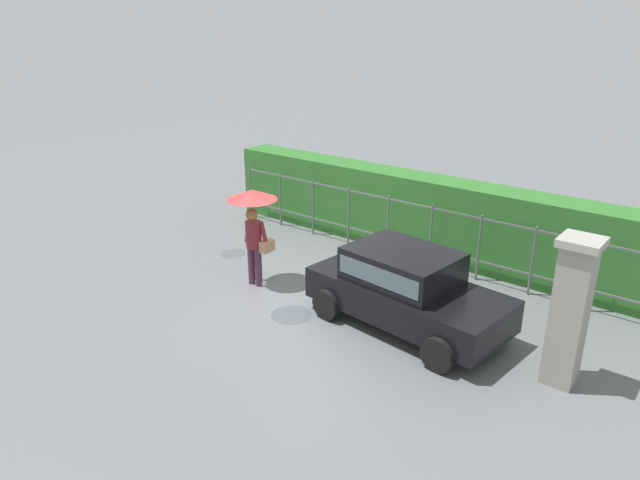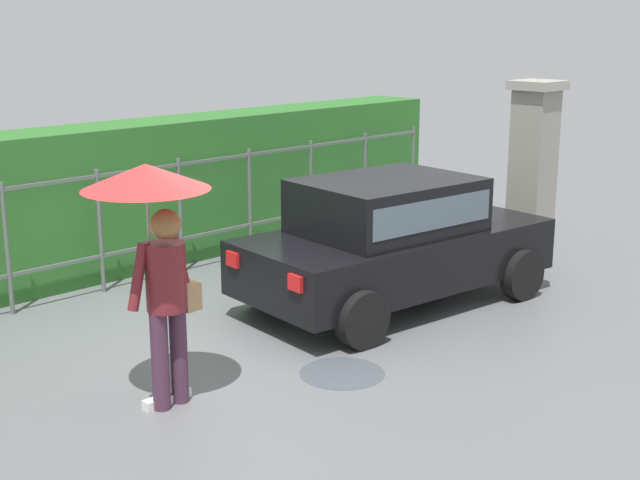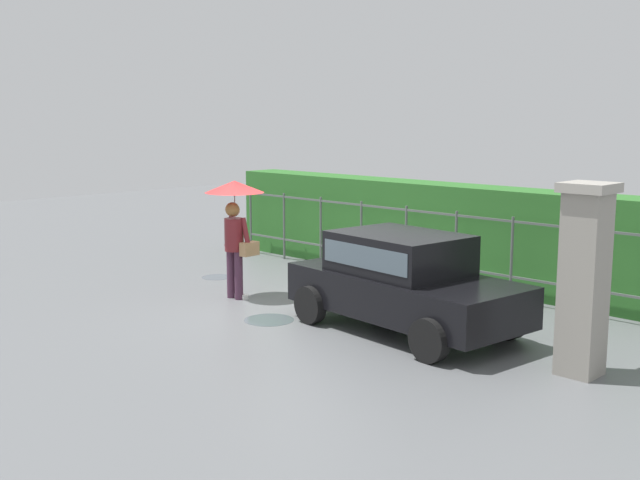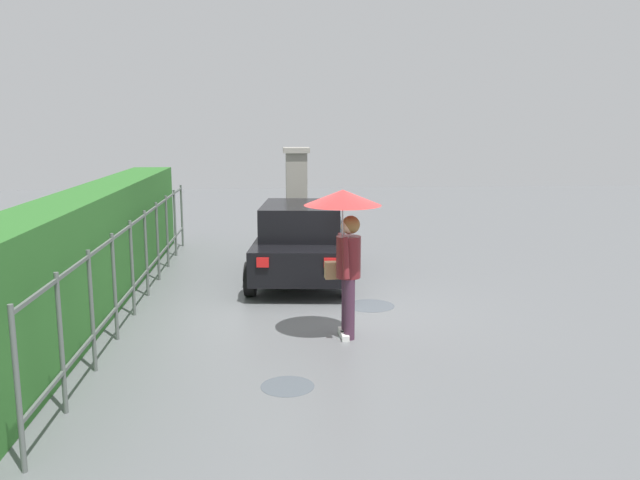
# 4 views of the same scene
# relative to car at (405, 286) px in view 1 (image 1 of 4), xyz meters

# --- Properties ---
(ground_plane) EXTENTS (40.00, 40.00, 0.00)m
(ground_plane) POSITION_rel_car_xyz_m (-1.98, -0.17, -0.80)
(ground_plane) COLOR slate
(car) EXTENTS (3.87, 2.16, 1.48)m
(car) POSITION_rel_car_xyz_m (0.00, 0.00, 0.00)
(car) COLOR black
(car) RESTS_ON ground
(pedestrian) EXTENTS (1.05, 1.05, 2.09)m
(pedestrian) POSITION_rel_car_xyz_m (-3.46, -0.41, 0.78)
(pedestrian) COLOR #47283D
(pedestrian) RESTS_ON ground
(gate_pillar) EXTENTS (0.60, 0.60, 2.42)m
(gate_pillar) POSITION_rel_car_xyz_m (2.85, -0.02, 0.44)
(gate_pillar) COLOR gray
(gate_pillar) RESTS_ON ground
(fence_section) EXTENTS (10.52, 0.05, 1.50)m
(fence_section) POSITION_rel_car_xyz_m (-1.55, 2.74, 0.02)
(fence_section) COLOR #59605B
(fence_section) RESTS_ON ground
(hedge_row) EXTENTS (11.47, 0.90, 1.90)m
(hedge_row) POSITION_rel_car_xyz_m (-1.55, 3.48, 0.15)
(hedge_row) COLOR #2D6B28
(hedge_row) RESTS_ON ground
(puddle_near) EXTENTS (0.80, 0.80, 0.00)m
(puddle_near) POSITION_rel_car_xyz_m (-1.89, -1.03, -0.80)
(puddle_near) COLOR #4C545B
(puddle_near) RESTS_ON ground
(puddle_far) EXTENTS (0.62, 0.62, 0.00)m
(puddle_far) POSITION_rel_car_xyz_m (-5.11, 0.43, -0.80)
(puddle_far) COLOR #4C545B
(puddle_far) RESTS_ON ground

